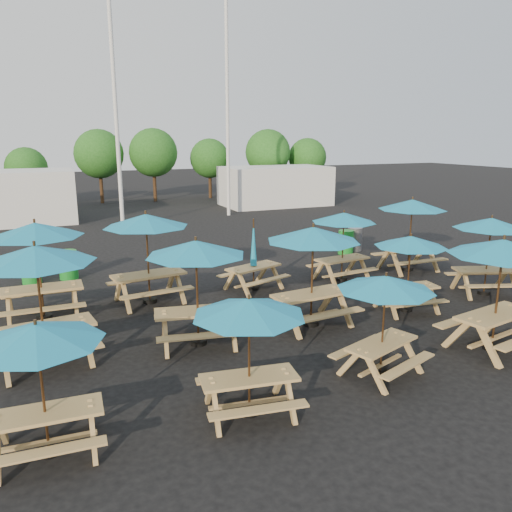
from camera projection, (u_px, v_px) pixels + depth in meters
name	position (u px, v px, depth m)	size (l,w,h in m)	color
ground	(278.00, 306.00, 13.75)	(120.00, 120.00, 0.00)	black
picnic_unit_0	(37.00, 341.00, 6.95)	(1.95, 1.95, 2.05)	tan
picnic_unit_1	(36.00, 261.00, 9.73)	(2.59, 2.59, 2.53)	tan
picnic_unit_2	(36.00, 235.00, 12.29)	(2.31, 2.31, 2.53)	tan
picnic_unit_3	(249.00, 314.00, 8.01)	(2.12, 2.12, 2.06)	tan
picnic_unit_4	(196.00, 254.00, 10.76)	(2.56, 2.56, 2.41)	tan
picnic_unit_5	(146.00, 226.00, 13.56)	(2.58, 2.58, 2.54)	tan
picnic_unit_6	(385.00, 289.00, 9.41)	(2.36, 2.36, 2.03)	tan
picnic_unit_7	(313.00, 240.00, 11.90)	(2.47, 2.47, 2.50)	tan
picnic_unit_8	(254.00, 261.00, 15.08)	(2.10, 1.96, 2.20)	tan
picnic_unit_9	(503.00, 254.00, 10.49)	(2.63, 2.63, 2.49)	tan
picnic_unit_10	(411.00, 246.00, 12.99)	(2.08, 2.08, 2.07)	tan
picnic_unit_11	(344.00, 221.00, 15.79)	(2.25, 2.25, 2.25)	tan
picnic_unit_13	(491.00, 228.00, 14.37)	(2.70, 2.70, 2.31)	tan
picnic_unit_14	(412.00, 209.00, 16.97)	(2.37, 2.37, 2.51)	tan
waste_bin_0	(31.00, 269.00, 15.80)	(0.59, 0.59, 0.95)	#188625
waste_bin_1	(68.00, 265.00, 16.33)	(0.59, 0.59, 0.95)	#188625
waste_bin_2	(346.00, 242.00, 19.82)	(0.59, 0.59, 0.95)	#188625
waste_bin_3	(355.00, 239.00, 20.43)	(0.59, 0.59, 0.95)	gray
mast_0	(115.00, 106.00, 24.07)	(0.20, 0.20, 12.00)	silver
mast_1	(227.00, 111.00, 28.37)	(0.20, 0.20, 12.00)	silver
event_tent_1	(275.00, 186.00, 33.88)	(7.00, 4.00, 2.60)	silver
tree_2	(26.00, 168.00, 31.78)	(2.59, 2.59, 3.93)	#382314
tree_3	(99.00, 154.00, 34.34)	(3.36, 3.36, 5.09)	#382314
tree_4	(153.00, 153.00, 35.33)	(3.41, 3.41, 5.17)	#382314
tree_5	(210.00, 158.00, 37.48)	(2.94, 2.94, 4.45)	#382314
tree_6	(268.00, 152.00, 37.34)	(3.38, 3.38, 5.13)	#382314
tree_7	(307.00, 157.00, 38.77)	(2.95, 2.95, 4.48)	#382314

